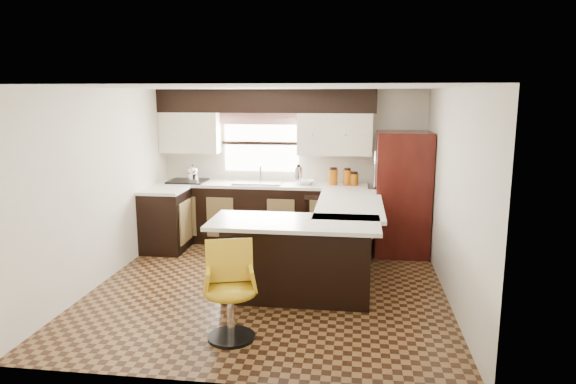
# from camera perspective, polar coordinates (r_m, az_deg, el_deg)

# --- Properties ---
(floor) EXTENTS (4.40, 4.40, 0.00)m
(floor) POSITION_cam_1_polar(r_m,az_deg,el_deg) (6.44, -2.01, -10.35)
(floor) COLOR #49301A
(floor) RESTS_ON ground
(ceiling) EXTENTS (4.40, 4.40, 0.00)m
(ceiling) POSITION_cam_1_polar(r_m,az_deg,el_deg) (6.00, -2.17, 11.54)
(ceiling) COLOR silver
(ceiling) RESTS_ON wall_back
(wall_back) EXTENTS (4.40, 0.00, 4.40)m
(wall_back) POSITION_cam_1_polar(r_m,az_deg,el_deg) (8.26, 0.49, 3.00)
(wall_back) COLOR beige
(wall_back) RESTS_ON floor
(wall_front) EXTENTS (4.40, 0.00, 4.40)m
(wall_front) POSITION_cam_1_polar(r_m,az_deg,el_deg) (4.01, -7.42, -5.55)
(wall_front) COLOR beige
(wall_front) RESTS_ON floor
(wall_left) EXTENTS (0.00, 4.40, 4.40)m
(wall_left) POSITION_cam_1_polar(r_m,az_deg,el_deg) (6.78, -19.86, 0.63)
(wall_left) COLOR beige
(wall_left) RESTS_ON floor
(wall_right) EXTENTS (0.00, 4.40, 4.40)m
(wall_right) POSITION_cam_1_polar(r_m,az_deg,el_deg) (6.12, 17.69, -0.29)
(wall_right) COLOR beige
(wall_right) RESTS_ON floor
(base_cab_back) EXTENTS (3.30, 0.60, 0.90)m
(base_cab_back) POSITION_cam_1_polar(r_m,az_deg,el_deg) (8.17, -2.92, -2.45)
(base_cab_back) COLOR black
(base_cab_back) RESTS_ON floor
(base_cab_left) EXTENTS (0.60, 0.70, 0.90)m
(base_cab_left) POSITION_cam_1_polar(r_m,az_deg,el_deg) (7.93, -13.44, -3.15)
(base_cab_left) COLOR black
(base_cab_left) RESTS_ON floor
(counter_back) EXTENTS (3.30, 0.60, 0.04)m
(counter_back) POSITION_cam_1_polar(r_m,az_deg,el_deg) (8.07, -2.95, 0.82)
(counter_back) COLOR silver
(counter_back) RESTS_ON base_cab_back
(counter_left) EXTENTS (0.60, 0.70, 0.04)m
(counter_left) POSITION_cam_1_polar(r_m,az_deg,el_deg) (7.83, -13.60, 0.20)
(counter_left) COLOR silver
(counter_left) RESTS_ON base_cab_left
(soffit) EXTENTS (3.40, 0.35, 0.36)m
(soffit) POSITION_cam_1_polar(r_m,az_deg,el_deg) (8.07, -2.52, 10.08)
(soffit) COLOR black
(soffit) RESTS_ON wall_back
(upper_cab_left) EXTENTS (0.94, 0.35, 0.64)m
(upper_cab_left) POSITION_cam_1_polar(r_m,az_deg,el_deg) (8.39, -10.77, 6.51)
(upper_cab_left) COLOR beige
(upper_cab_left) RESTS_ON wall_back
(upper_cab_right) EXTENTS (1.14, 0.35, 0.64)m
(upper_cab_right) POSITION_cam_1_polar(r_m,az_deg,el_deg) (7.97, 5.23, 6.44)
(upper_cab_right) COLOR beige
(upper_cab_right) RESTS_ON wall_back
(window_pane) EXTENTS (1.20, 0.02, 0.90)m
(window_pane) POSITION_cam_1_polar(r_m,az_deg,el_deg) (8.27, -2.97, 5.44)
(window_pane) COLOR white
(window_pane) RESTS_ON wall_back
(valance) EXTENTS (1.30, 0.06, 0.18)m
(valance) POSITION_cam_1_polar(r_m,az_deg,el_deg) (8.21, -3.05, 8.13)
(valance) COLOR #D19B93
(valance) RESTS_ON wall_back
(sink) EXTENTS (0.75, 0.45, 0.03)m
(sink) POSITION_cam_1_polar(r_m,az_deg,el_deg) (8.06, -3.33, 1.06)
(sink) COLOR #B2B2B7
(sink) RESTS_ON counter_back
(dishwasher) EXTENTS (0.58, 0.03, 0.78)m
(dishwasher) POSITION_cam_1_polar(r_m,az_deg,el_deg) (7.78, 3.97, -3.29)
(dishwasher) COLOR black
(dishwasher) RESTS_ON floor
(cooktop) EXTENTS (0.58, 0.50, 0.02)m
(cooktop) POSITION_cam_1_polar(r_m,az_deg,el_deg) (8.35, -11.10, 1.20)
(cooktop) COLOR black
(cooktop) RESTS_ON counter_back
(peninsula_long) EXTENTS (0.60, 1.95, 0.90)m
(peninsula_long) POSITION_cam_1_polar(r_m,az_deg,el_deg) (6.80, 6.38, -5.23)
(peninsula_long) COLOR black
(peninsula_long) RESTS_ON floor
(peninsula_return) EXTENTS (1.65, 0.60, 0.90)m
(peninsula_return) POSITION_cam_1_polar(r_m,az_deg,el_deg) (5.91, 1.00, -7.68)
(peninsula_return) COLOR black
(peninsula_return) RESTS_ON floor
(counter_pen_long) EXTENTS (0.84, 1.95, 0.04)m
(counter_pen_long) POSITION_cam_1_polar(r_m,az_deg,el_deg) (6.69, 6.89, -1.35)
(counter_pen_long) COLOR silver
(counter_pen_long) RESTS_ON peninsula_long
(counter_pen_return) EXTENTS (1.89, 0.84, 0.04)m
(counter_pen_return) POSITION_cam_1_polar(r_m,az_deg,el_deg) (5.69, 0.71, -3.44)
(counter_pen_return) COLOR silver
(counter_pen_return) RESTS_ON peninsula_return
(refrigerator) EXTENTS (0.77, 0.74, 1.80)m
(refrigerator) POSITION_cam_1_polar(r_m,az_deg,el_deg) (7.65, 12.58, -0.17)
(refrigerator) COLOR #330C08
(refrigerator) RESTS_ON floor
(bar_chair) EXTENTS (0.62, 0.62, 0.94)m
(bar_chair) POSITION_cam_1_polar(r_m,az_deg,el_deg) (5.00, -6.42, -11.04)
(bar_chair) COLOR #BF9416
(bar_chair) RESTS_ON floor
(kettle) EXTENTS (0.19, 0.19, 0.25)m
(kettle) POSITION_cam_1_polar(r_m,az_deg,el_deg) (8.30, -10.53, 2.14)
(kettle) COLOR silver
(kettle) RESTS_ON cooktop
(percolator) EXTENTS (0.13, 0.13, 0.28)m
(percolator) POSITION_cam_1_polar(r_m,az_deg,el_deg) (7.96, 1.15, 1.86)
(percolator) COLOR silver
(percolator) RESTS_ON counter_back
(mixing_bowl) EXTENTS (0.30, 0.30, 0.07)m
(mixing_bowl) POSITION_cam_1_polar(r_m,az_deg,el_deg) (7.97, 1.90, 1.11)
(mixing_bowl) COLOR white
(mixing_bowl) RESTS_ON counter_back
(canister_large) EXTENTS (0.14, 0.14, 0.24)m
(canister_large) POSITION_cam_1_polar(r_m,az_deg,el_deg) (7.94, 5.03, 1.66)
(canister_large) COLOR #9A4E0A
(canister_large) RESTS_ON counter_back
(canister_med) EXTENTS (0.12, 0.12, 0.23)m
(canister_med) POSITION_cam_1_polar(r_m,az_deg,el_deg) (7.94, 6.58, 1.60)
(canister_med) COLOR #9A4E0A
(canister_med) RESTS_ON counter_back
(canister_small) EXTENTS (0.13, 0.13, 0.18)m
(canister_small) POSITION_cam_1_polar(r_m,az_deg,el_deg) (7.94, 7.34, 1.39)
(canister_small) COLOR #9A4E0A
(canister_small) RESTS_ON counter_back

